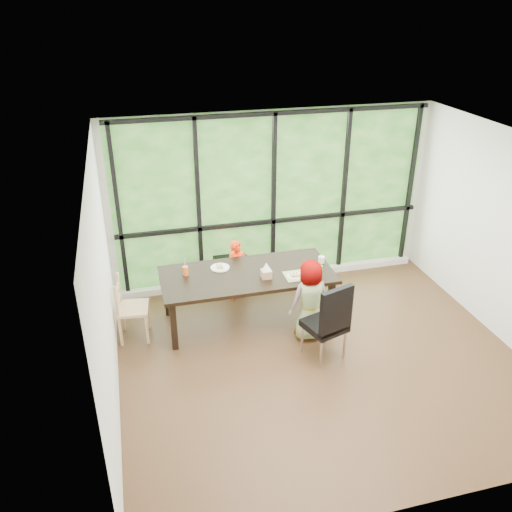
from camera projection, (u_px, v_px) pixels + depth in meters
name	position (u px, v px, depth m)	size (l,w,h in m)	color
ground	(320.00, 358.00, 6.73)	(5.00, 5.00, 0.00)	black
back_wall	(273.00, 199.00, 8.07)	(5.00, 5.00, 0.00)	silver
foliage_backdrop	(273.00, 199.00, 8.05)	(4.80, 0.02, 2.65)	#1B4915
window_mullions	(274.00, 200.00, 8.01)	(4.80, 0.06, 2.65)	black
window_sill	(273.00, 276.00, 8.56)	(4.80, 0.12, 0.10)	silver
dining_table	(247.00, 297.00, 7.35)	(2.35, 1.05, 0.75)	black
chair_window_leather	(230.00, 253.00, 8.20)	(0.46, 0.46, 1.08)	black
chair_interior_leather	(325.00, 320.00, 6.54)	(0.46, 0.46, 1.08)	black
chair_end_beech	(133.00, 308.00, 6.95)	(0.42, 0.40, 0.90)	tan
child_toddler	(237.00, 270.00, 7.86)	(0.34, 0.23, 0.95)	#F5300A
child_older	(309.00, 300.00, 6.92)	(0.55, 0.36, 1.13)	slate
placemat	(300.00, 275.00, 7.13)	(0.42, 0.31, 0.01)	tan
plate_far	(220.00, 268.00, 7.31)	(0.26, 0.26, 0.02)	white
plate_near	(295.00, 276.00, 7.11)	(0.21, 0.21, 0.01)	white
orange_cup	(185.00, 271.00, 7.12)	(0.08, 0.08, 0.13)	orange
green_cup	(319.00, 270.00, 7.14)	(0.08, 0.08, 0.13)	#45D822
white_mug	(321.00, 260.00, 7.46)	(0.09, 0.09, 0.09)	white
tissue_box	(266.00, 274.00, 7.05)	(0.13, 0.13, 0.11)	tan
crepe_rolls_far	(220.00, 266.00, 7.30)	(0.10, 0.12, 0.04)	tan
crepe_rolls_near	(295.00, 274.00, 7.10)	(0.15, 0.12, 0.04)	tan
straw_white	(185.00, 264.00, 7.07)	(0.01, 0.01, 0.20)	white
straw_pink	(320.00, 263.00, 7.09)	(0.01, 0.01, 0.20)	pink
tissue	(266.00, 266.00, 7.00)	(0.12, 0.12, 0.11)	white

